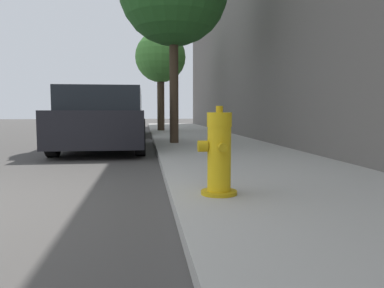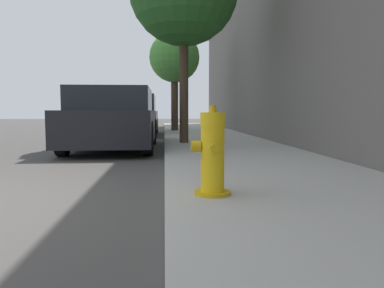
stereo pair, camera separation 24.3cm
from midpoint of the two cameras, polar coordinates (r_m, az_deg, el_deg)
sidewalk_slab at (r=3.79m, az=19.56°, el=-7.97°), size 2.78×40.00×0.12m
fire_hydrant at (r=3.47m, az=5.09°, el=-1.67°), size 0.37×0.37×0.82m
parked_car_near at (r=8.83m, az=-11.09°, el=3.63°), size 1.89×4.12×1.41m
parked_car_mid at (r=13.95m, az=-8.31°, el=4.22°), size 1.70×3.92×1.49m
street_tree_far at (r=15.33m, az=-2.22°, el=12.96°), size 2.01×2.01×3.93m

